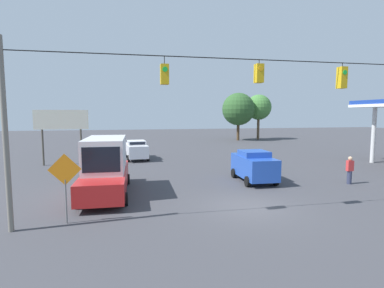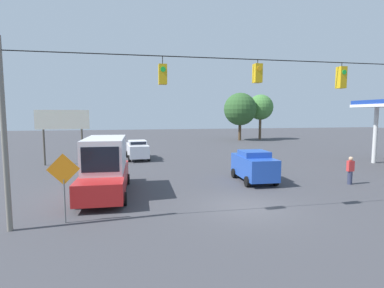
{
  "view_description": "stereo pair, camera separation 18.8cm",
  "coord_description": "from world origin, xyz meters",
  "px_view_note": "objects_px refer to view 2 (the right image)",
  "views": [
    {
      "loc": [
        5.39,
        13.0,
        4.43
      ],
      "look_at": [
        1.33,
        -6.52,
        2.38
      ],
      "focal_mm": 28.0,
      "sensor_mm": 36.0,
      "label": 1
    },
    {
      "loc": [
        5.2,
        13.04,
        4.43
      ],
      "look_at": [
        1.33,
        -6.52,
        2.38
      ],
      "focal_mm": 28.0,
      "sensor_mm": 36.0,
      "label": 2
    }
  ],
  "objects_px": {
    "roadside_billboard": "(62,124)",
    "pedestrian": "(350,170)",
    "sedan_white_withflow_far": "(137,149)",
    "tree_horizon_right": "(240,109)",
    "box_truck_red_parked_shoulder": "(105,166)",
    "traffic_cone_third": "(113,172)",
    "overhead_signal_span": "(258,112)",
    "sedan_blue_crossing_near": "(254,166)",
    "tree_horizon_left": "(260,107)",
    "traffic_cone_nearest": "(103,195)",
    "work_zone_sign": "(63,175)",
    "traffic_cone_second": "(110,182)"
  },
  "relations": [
    {
      "from": "roadside_billboard",
      "to": "pedestrian",
      "type": "distance_m",
      "value": 22.29
    },
    {
      "from": "sedan_white_withflow_far",
      "to": "tree_horizon_right",
      "type": "distance_m",
      "value": 24.51
    },
    {
      "from": "box_truck_red_parked_shoulder",
      "to": "traffic_cone_third",
      "type": "distance_m",
      "value": 4.78
    },
    {
      "from": "overhead_signal_span",
      "to": "sedan_blue_crossing_near",
      "type": "distance_m",
      "value": 7.28
    },
    {
      "from": "sedan_white_withflow_far",
      "to": "tree_horizon_left",
      "type": "distance_m",
      "value": 28.1
    },
    {
      "from": "sedan_white_withflow_far",
      "to": "box_truck_red_parked_shoulder",
      "type": "bearing_deg",
      "value": 81.09
    },
    {
      "from": "tree_horizon_left",
      "to": "pedestrian",
      "type": "bearing_deg",
      "value": 75.85
    },
    {
      "from": "sedan_white_withflow_far",
      "to": "traffic_cone_nearest",
      "type": "height_order",
      "value": "sedan_white_withflow_far"
    },
    {
      "from": "traffic_cone_nearest",
      "to": "tree_horizon_right",
      "type": "height_order",
      "value": "tree_horizon_right"
    },
    {
      "from": "traffic_cone_third",
      "to": "sedan_white_withflow_far",
      "type": "bearing_deg",
      "value": -103.36
    },
    {
      "from": "box_truck_red_parked_shoulder",
      "to": "traffic_cone_nearest",
      "type": "bearing_deg",
      "value": 88.68
    },
    {
      "from": "traffic_cone_nearest",
      "to": "roadside_billboard",
      "type": "height_order",
      "value": "roadside_billboard"
    },
    {
      "from": "pedestrian",
      "to": "tree_horizon_left",
      "type": "bearing_deg",
      "value": -104.15
    },
    {
      "from": "work_zone_sign",
      "to": "tree_horizon_right",
      "type": "height_order",
      "value": "tree_horizon_right"
    },
    {
      "from": "work_zone_sign",
      "to": "pedestrian",
      "type": "relative_size",
      "value": 1.63
    },
    {
      "from": "traffic_cone_nearest",
      "to": "pedestrian",
      "type": "height_order",
      "value": "pedestrian"
    },
    {
      "from": "sedan_white_withflow_far",
      "to": "pedestrian",
      "type": "bearing_deg",
      "value": 134.61
    },
    {
      "from": "overhead_signal_span",
      "to": "roadside_billboard",
      "type": "xyz_separation_m",
      "value": [
        11.18,
        -15.15,
        -0.96
      ]
    },
    {
      "from": "traffic_cone_nearest",
      "to": "pedestrian",
      "type": "distance_m",
      "value": 14.86
    },
    {
      "from": "work_zone_sign",
      "to": "traffic_cone_second",
      "type": "bearing_deg",
      "value": -102.87
    },
    {
      "from": "traffic_cone_nearest",
      "to": "tree_horizon_left",
      "type": "bearing_deg",
      "value": -125.26
    },
    {
      "from": "box_truck_red_parked_shoulder",
      "to": "traffic_cone_second",
      "type": "height_order",
      "value": "box_truck_red_parked_shoulder"
    },
    {
      "from": "overhead_signal_span",
      "to": "pedestrian",
      "type": "xyz_separation_m",
      "value": [
        -7.98,
        -4.06,
        -3.62
      ]
    },
    {
      "from": "overhead_signal_span",
      "to": "tree_horizon_left",
      "type": "bearing_deg",
      "value": -114.14
    },
    {
      "from": "traffic_cone_third",
      "to": "work_zone_sign",
      "type": "distance_m",
      "value": 9.21
    },
    {
      "from": "traffic_cone_second",
      "to": "tree_horizon_right",
      "type": "bearing_deg",
      "value": -123.54
    },
    {
      "from": "box_truck_red_parked_shoulder",
      "to": "roadside_billboard",
      "type": "bearing_deg",
      "value": -67.18
    },
    {
      "from": "work_zone_sign",
      "to": "pedestrian",
      "type": "xyz_separation_m",
      "value": [
        -16.02,
        -3.6,
        -1.11
      ]
    },
    {
      "from": "sedan_white_withflow_far",
      "to": "traffic_cone_third",
      "type": "distance_m",
      "value": 7.94
    },
    {
      "from": "overhead_signal_span",
      "to": "traffic_cone_second",
      "type": "xyz_separation_m",
      "value": [
        6.69,
        -6.4,
        -4.2
      ]
    },
    {
      "from": "overhead_signal_span",
      "to": "work_zone_sign",
      "type": "bearing_deg",
      "value": -3.26
    },
    {
      "from": "roadside_billboard",
      "to": "tree_horizon_right",
      "type": "bearing_deg",
      "value": -140.1
    },
    {
      "from": "overhead_signal_span",
      "to": "sedan_blue_crossing_near",
      "type": "height_order",
      "value": "overhead_signal_span"
    },
    {
      "from": "traffic_cone_second",
      "to": "tree_horizon_right",
      "type": "distance_m",
      "value": 34.01
    },
    {
      "from": "sedan_white_withflow_far",
      "to": "pedestrian",
      "type": "relative_size",
      "value": 2.67
    },
    {
      "from": "sedan_blue_crossing_near",
      "to": "pedestrian",
      "type": "height_order",
      "value": "sedan_blue_crossing_near"
    },
    {
      "from": "sedan_blue_crossing_near",
      "to": "roadside_billboard",
      "type": "xyz_separation_m",
      "value": [
        13.54,
        -9.19,
        2.49
      ]
    },
    {
      "from": "roadside_billboard",
      "to": "pedestrian",
      "type": "bearing_deg",
      "value": 149.93
    },
    {
      "from": "box_truck_red_parked_shoulder",
      "to": "traffic_cone_second",
      "type": "bearing_deg",
      "value": -94.72
    },
    {
      "from": "sedan_blue_crossing_near",
      "to": "tree_horizon_right",
      "type": "distance_m",
      "value": 30.33
    },
    {
      "from": "sedan_white_withflow_far",
      "to": "work_zone_sign",
      "type": "height_order",
      "value": "work_zone_sign"
    },
    {
      "from": "sedan_blue_crossing_near",
      "to": "traffic_cone_nearest",
      "type": "xyz_separation_m",
      "value": [
        9.22,
        2.66,
        -0.75
      ]
    },
    {
      "from": "sedan_white_withflow_far",
      "to": "roadside_billboard",
      "type": "distance_m",
      "value": 7.07
    },
    {
      "from": "sedan_blue_crossing_near",
      "to": "traffic_cone_second",
      "type": "distance_m",
      "value": 9.09
    },
    {
      "from": "traffic_cone_third",
      "to": "tree_horizon_left",
      "type": "relative_size",
      "value": 0.08
    },
    {
      "from": "sedan_white_withflow_far",
      "to": "tree_horizon_right",
      "type": "height_order",
      "value": "tree_horizon_right"
    },
    {
      "from": "tree_horizon_left",
      "to": "tree_horizon_right",
      "type": "relative_size",
      "value": 0.98
    },
    {
      "from": "traffic_cone_second",
      "to": "roadside_billboard",
      "type": "relative_size",
      "value": 0.13
    },
    {
      "from": "traffic_cone_nearest",
      "to": "work_zone_sign",
      "type": "relative_size",
      "value": 0.21
    },
    {
      "from": "traffic_cone_third",
      "to": "roadside_billboard",
      "type": "height_order",
      "value": "roadside_billboard"
    }
  ]
}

